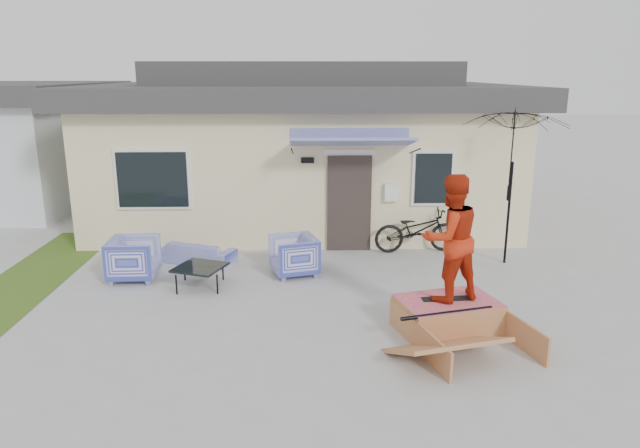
{
  "coord_description": "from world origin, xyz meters",
  "views": [
    {
      "loc": [
        0.06,
        -7.78,
        3.83
      ],
      "look_at": [
        0.3,
        1.8,
        1.3
      ],
      "focal_mm": 32.53,
      "sensor_mm": 36.0,
      "label": 1
    }
  ],
  "objects_px": {
    "bicycle": "(417,225)",
    "skate_ramp": "(447,315)",
    "skateboard": "(447,298)",
    "skater": "(450,236)",
    "coffee_table": "(200,276)",
    "armchair_right": "(294,254)",
    "loveseat": "(198,249)",
    "patio_umbrella": "(511,179)",
    "armchair_left": "(134,257)"
  },
  "relations": [
    {
      "from": "bicycle",
      "to": "skate_ramp",
      "type": "height_order",
      "value": "bicycle"
    },
    {
      "from": "skateboard",
      "to": "skater",
      "type": "height_order",
      "value": "skater"
    },
    {
      "from": "coffee_table",
      "to": "skateboard",
      "type": "relative_size",
      "value": 1.06
    },
    {
      "from": "armchair_right",
      "to": "bicycle",
      "type": "distance_m",
      "value": 3.0
    },
    {
      "from": "loveseat",
      "to": "patio_umbrella",
      "type": "relative_size",
      "value": 0.61
    },
    {
      "from": "skate_ramp",
      "to": "skater",
      "type": "bearing_deg",
      "value": 90.0
    },
    {
      "from": "coffee_table",
      "to": "bicycle",
      "type": "xyz_separation_m",
      "value": [
        4.35,
        2.04,
        0.4
      ]
    },
    {
      "from": "bicycle",
      "to": "skateboard",
      "type": "bearing_deg",
      "value": 170.61
    },
    {
      "from": "armchair_left",
      "to": "patio_umbrella",
      "type": "distance_m",
      "value": 7.52
    },
    {
      "from": "bicycle",
      "to": "skate_ramp",
      "type": "relative_size",
      "value": 0.97
    },
    {
      "from": "patio_umbrella",
      "to": "skate_ramp",
      "type": "height_order",
      "value": "patio_umbrella"
    },
    {
      "from": "loveseat",
      "to": "patio_umbrella",
      "type": "xyz_separation_m",
      "value": [
        6.32,
        -0.17,
        1.45
      ]
    },
    {
      "from": "armchair_left",
      "to": "coffee_table",
      "type": "xyz_separation_m",
      "value": [
        1.32,
        -0.45,
        -0.25
      ]
    },
    {
      "from": "armchair_right",
      "to": "skateboard",
      "type": "height_order",
      "value": "armchair_right"
    },
    {
      "from": "skater",
      "to": "bicycle",
      "type": "bearing_deg",
      "value": -113.87
    },
    {
      "from": "coffee_table",
      "to": "armchair_right",
      "type": "bearing_deg",
      "value": 20.33
    },
    {
      "from": "skater",
      "to": "coffee_table",
      "type": "bearing_deg",
      "value": -44.75
    },
    {
      "from": "loveseat",
      "to": "skater",
      "type": "xyz_separation_m",
      "value": [
        4.35,
        -3.31,
        1.19
      ]
    },
    {
      "from": "armchair_right",
      "to": "patio_umbrella",
      "type": "height_order",
      "value": "patio_umbrella"
    },
    {
      "from": "skateboard",
      "to": "patio_umbrella",
      "type": "bearing_deg",
      "value": 54.06
    },
    {
      "from": "armchair_left",
      "to": "skateboard",
      "type": "height_order",
      "value": "armchair_left"
    },
    {
      "from": "loveseat",
      "to": "skateboard",
      "type": "distance_m",
      "value": 5.47
    },
    {
      "from": "skate_ramp",
      "to": "bicycle",
      "type": "bearing_deg",
      "value": 71.02
    },
    {
      "from": "loveseat",
      "to": "armchair_right",
      "type": "height_order",
      "value": "armchair_right"
    },
    {
      "from": "armchair_left",
      "to": "skate_ramp",
      "type": "distance_m",
      "value": 5.91
    },
    {
      "from": "patio_umbrella",
      "to": "skateboard",
      "type": "height_order",
      "value": "patio_umbrella"
    },
    {
      "from": "bicycle",
      "to": "loveseat",
      "type": "bearing_deg",
      "value": 92.46
    },
    {
      "from": "armchair_left",
      "to": "skateboard",
      "type": "relative_size",
      "value": 1.17
    },
    {
      "from": "armchair_left",
      "to": "skateboard",
      "type": "xyz_separation_m",
      "value": [
        5.39,
        -2.35,
        0.06
      ]
    },
    {
      "from": "armchair_right",
      "to": "loveseat",
      "type": "bearing_deg",
      "value": -128.0
    },
    {
      "from": "bicycle",
      "to": "skater",
      "type": "height_order",
      "value": "skater"
    },
    {
      "from": "patio_umbrella",
      "to": "skateboard",
      "type": "bearing_deg",
      "value": -122.13
    },
    {
      "from": "armchair_right",
      "to": "armchair_left",
      "type": "bearing_deg",
      "value": -103.11
    },
    {
      "from": "coffee_table",
      "to": "skate_ramp",
      "type": "distance_m",
      "value": 4.52
    },
    {
      "from": "armchair_left",
      "to": "skateboard",
      "type": "bearing_deg",
      "value": -115.26
    },
    {
      "from": "loveseat",
      "to": "coffee_table",
      "type": "relative_size",
      "value": 1.88
    },
    {
      "from": "loveseat",
      "to": "patio_umbrella",
      "type": "bearing_deg",
      "value": -160.35
    },
    {
      "from": "coffee_table",
      "to": "bicycle",
      "type": "distance_m",
      "value": 4.82
    },
    {
      "from": "coffee_table",
      "to": "bicycle",
      "type": "height_order",
      "value": "bicycle"
    },
    {
      "from": "loveseat",
      "to": "coffee_table",
      "type": "bearing_deg",
      "value": 122.44
    },
    {
      "from": "loveseat",
      "to": "armchair_right",
      "type": "distance_m",
      "value": 2.14
    },
    {
      "from": "armchair_right",
      "to": "bicycle",
      "type": "relative_size",
      "value": 0.45
    },
    {
      "from": "loveseat",
      "to": "armchair_left",
      "type": "xyz_separation_m",
      "value": [
        -1.04,
        -0.96,
        0.15
      ]
    },
    {
      "from": "loveseat",
      "to": "bicycle",
      "type": "bearing_deg",
      "value": -151.1
    },
    {
      "from": "loveseat",
      "to": "skater",
      "type": "distance_m",
      "value": 5.59
    },
    {
      "from": "coffee_table",
      "to": "skater",
      "type": "distance_m",
      "value": 4.67
    },
    {
      "from": "armchair_right",
      "to": "bicycle",
      "type": "bearing_deg",
      "value": 101.52
    },
    {
      "from": "skateboard",
      "to": "skate_ramp",
      "type": "bearing_deg",
      "value": -78.71
    },
    {
      "from": "armchair_right",
      "to": "skateboard",
      "type": "xyz_separation_m",
      "value": [
        2.36,
        -2.53,
        0.08
      ]
    },
    {
      "from": "patio_umbrella",
      "to": "skater",
      "type": "distance_m",
      "value": 3.72
    }
  ]
}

